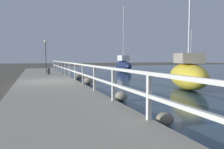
# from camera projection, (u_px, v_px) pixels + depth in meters

# --- Properties ---
(ground_plane) EXTENTS (120.00, 120.00, 0.00)m
(ground_plane) POSITION_uv_depth(u_px,v_px,m) (48.00, 85.00, 13.03)
(ground_plane) COLOR #4C473D
(dock_walkway) EXTENTS (3.54, 36.00, 0.23)m
(dock_walkway) POSITION_uv_depth(u_px,v_px,m) (47.00, 83.00, 13.03)
(dock_walkway) COLOR gray
(dock_walkway) RESTS_ON ground
(railing) EXTENTS (0.10, 32.50, 1.08)m
(railing) POSITION_uv_depth(u_px,v_px,m) (75.00, 69.00, 13.52)
(railing) COLOR silver
(railing) RESTS_ON dock_walkway
(boulder_water_edge) EXTENTS (0.55, 0.50, 0.42)m
(boulder_water_edge) POSITION_uv_depth(u_px,v_px,m) (88.00, 81.00, 13.48)
(boulder_water_edge) COLOR gray
(boulder_water_edge) RESTS_ON ground
(boulder_far_strip) EXTENTS (0.57, 0.51, 0.43)m
(boulder_far_strip) POSITION_uv_depth(u_px,v_px,m) (78.00, 76.00, 16.87)
(boulder_far_strip) COLOR gray
(boulder_far_strip) RESTS_ON ground
(boulder_upstream) EXTENTS (0.58, 0.52, 0.43)m
(boulder_upstream) POSITION_uv_depth(u_px,v_px,m) (81.00, 75.00, 18.00)
(boulder_upstream) COLOR gray
(boulder_upstream) RESTS_ON ground
(boulder_downstream) EXTENTS (0.46, 0.41, 0.34)m
(boulder_downstream) POSITION_uv_depth(u_px,v_px,m) (87.00, 77.00, 16.84)
(boulder_downstream) COLOR slate
(boulder_downstream) RESTS_ON ground
(boulder_near_dock) EXTENTS (0.49, 0.45, 0.37)m
(boulder_near_dock) POSITION_uv_depth(u_px,v_px,m) (121.00, 96.00, 8.15)
(boulder_near_dock) COLOR gray
(boulder_near_dock) RESTS_ON ground
(boulder_mid_strip) EXTENTS (0.43, 0.39, 0.33)m
(boulder_mid_strip) POSITION_uv_depth(u_px,v_px,m) (165.00, 119.00, 5.17)
(boulder_mid_strip) COLOR slate
(boulder_mid_strip) RESTS_ON ground
(mooring_bollard) EXTENTS (0.24, 0.24, 0.56)m
(mooring_bollard) POSITION_uv_depth(u_px,v_px,m) (48.00, 71.00, 18.47)
(mooring_bollard) COLOR #333338
(mooring_bollard) RESTS_ON dock_walkway
(dock_lamp) EXTENTS (0.30, 0.30, 3.07)m
(dock_lamp) POSITION_uv_depth(u_px,v_px,m) (46.00, 47.00, 20.23)
(dock_lamp) COLOR #2D2D33
(dock_lamp) RESTS_ON dock_walkway
(sailboat_yellow) EXTENTS (2.84, 4.17, 6.32)m
(sailboat_yellow) POSITION_uv_depth(u_px,v_px,m) (188.00, 74.00, 11.18)
(sailboat_yellow) COLOR gold
(sailboat_yellow) RESTS_ON water_surface
(sailboat_gray) EXTENTS (2.92, 4.36, 6.09)m
(sailboat_gray) POSITION_uv_depth(u_px,v_px,m) (191.00, 63.00, 34.44)
(sailboat_gray) COLOR gray
(sailboat_gray) RESTS_ON water_surface
(sailboat_navy) EXTENTS (1.70, 4.65, 7.98)m
(sailboat_navy) POSITION_uv_depth(u_px,v_px,m) (123.00, 65.00, 27.38)
(sailboat_navy) COLOR #192347
(sailboat_navy) RESTS_ON water_surface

